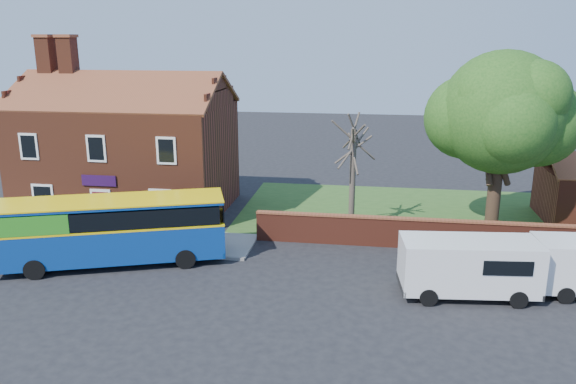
# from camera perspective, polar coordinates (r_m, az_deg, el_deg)

# --- Properties ---
(ground) EXTENTS (120.00, 120.00, 0.00)m
(ground) POSITION_cam_1_polar(r_m,az_deg,el_deg) (24.50, -11.20, -10.10)
(ground) COLOR black
(ground) RESTS_ON ground
(pavement) EXTENTS (18.00, 3.50, 0.12)m
(pavement) POSITION_cam_1_polar(r_m,az_deg,el_deg) (32.10, -19.60, -4.39)
(pavement) COLOR gray
(pavement) RESTS_ON ground
(kerb) EXTENTS (18.00, 0.15, 0.14)m
(kerb) POSITION_cam_1_polar(r_m,az_deg,el_deg) (30.67, -21.12, -5.43)
(kerb) COLOR slate
(kerb) RESTS_ON ground
(grass_strip) EXTENTS (26.00, 12.00, 0.04)m
(grass_strip) POSITION_cam_1_polar(r_m,az_deg,el_deg) (35.66, 16.51, -2.25)
(grass_strip) COLOR #426B28
(grass_strip) RESTS_ON ground
(shop_building) EXTENTS (12.30, 8.13, 10.50)m
(shop_building) POSITION_cam_1_polar(r_m,az_deg,el_deg) (36.20, -15.89, 3.61)
(shop_building) COLOR brown
(shop_building) RESTS_ON ground
(boundary_wall) EXTENTS (22.00, 0.38, 1.60)m
(boundary_wall) POSITION_cam_1_polar(r_m,az_deg,el_deg) (29.78, 18.09, -4.24)
(boundary_wall) COLOR maroon
(boundary_wall) RESTS_ON ground
(bus) EXTENTS (10.68, 5.94, 3.17)m
(bus) POSITION_cam_1_polar(r_m,az_deg,el_deg) (27.74, -18.11, -3.52)
(bus) COLOR navy
(bus) RESTS_ON ground
(van_near) EXTENTS (5.73, 2.74, 2.43)m
(van_near) POSITION_cam_1_polar(r_m,az_deg,el_deg) (24.52, 17.92, -7.08)
(van_near) COLOR white
(van_near) RESTS_ON ground
(large_tree) EXTENTS (8.12, 6.42, 9.90)m
(large_tree) POSITION_cam_1_polar(r_m,az_deg,el_deg) (31.64, 20.97, 7.21)
(large_tree) COLOR black
(large_tree) RESTS_ON ground
(bare_tree) EXTENTS (2.35, 2.80, 6.26)m
(bare_tree) POSITION_cam_1_polar(r_m,az_deg,el_deg) (30.83, 6.58, 1.74)
(bare_tree) COLOR #4C4238
(bare_tree) RESTS_ON ground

